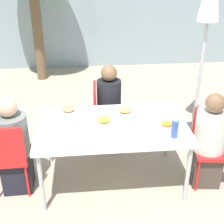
% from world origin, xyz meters
% --- Properties ---
extents(ground_plane, '(24.00, 24.00, 0.00)m').
position_xyz_m(ground_plane, '(0.00, 0.00, 0.00)').
color(ground_plane, tan).
extents(dining_table, '(1.60, 0.97, 0.74)m').
position_xyz_m(dining_table, '(0.00, 0.00, 0.69)').
color(dining_table, white).
rests_on(dining_table, ground).
extents(chair_left, '(0.41, 0.41, 0.86)m').
position_xyz_m(chair_left, '(-1.10, -0.11, 0.50)').
color(chair_left, red).
rests_on(chair_left, ground).
extents(person_left, '(0.34, 0.34, 1.10)m').
position_xyz_m(person_left, '(-1.05, -0.03, 0.51)').
color(person_left, black).
rests_on(person_left, ground).
extents(chair_right, '(0.45, 0.45, 0.86)m').
position_xyz_m(chair_right, '(1.11, -0.05, 0.50)').
color(chair_right, red).
rests_on(chair_right, ground).
extents(person_right, '(0.34, 0.34, 1.10)m').
position_xyz_m(person_right, '(1.05, -0.13, 0.52)').
color(person_right, '#473D33').
rests_on(person_right, ground).
extents(chair_far, '(0.42, 0.42, 0.86)m').
position_xyz_m(chair_far, '(-0.05, 0.79, 0.50)').
color(chair_far, red).
rests_on(chair_far, ground).
extents(person_far, '(0.31, 0.31, 1.15)m').
position_xyz_m(person_far, '(0.03, 0.73, 0.55)').
color(person_far, black).
rests_on(person_far, ground).
extents(closed_umbrella, '(0.36, 0.36, 2.48)m').
position_xyz_m(closed_umbrella, '(1.31, 1.00, 1.83)').
color(closed_umbrella, '#333333').
rests_on(closed_umbrella, ground).
extents(plate_0, '(0.25, 0.25, 0.07)m').
position_xyz_m(plate_0, '(-0.47, 0.34, 0.76)').
color(plate_0, white).
rests_on(plate_0, dining_table).
extents(plate_1, '(0.21, 0.21, 0.06)m').
position_xyz_m(plate_1, '(0.57, -0.10, 0.76)').
color(plate_1, white).
rests_on(plate_1, dining_table).
extents(plate_2, '(0.26, 0.26, 0.07)m').
position_xyz_m(plate_2, '(0.17, 0.25, 0.76)').
color(plate_2, white).
rests_on(plate_2, dining_table).
extents(plate_3, '(0.25, 0.25, 0.07)m').
position_xyz_m(plate_3, '(-0.08, 0.05, 0.76)').
color(plate_3, white).
rests_on(plate_3, dining_table).
extents(bottle, '(0.07, 0.07, 0.21)m').
position_xyz_m(bottle, '(0.59, -0.31, 0.83)').
color(bottle, '#334C8E').
rests_on(bottle, dining_table).
extents(drinking_cup, '(0.08, 0.08, 0.09)m').
position_xyz_m(drinking_cup, '(0.20, -0.24, 0.78)').
color(drinking_cup, silver).
rests_on(drinking_cup, dining_table).
extents(salad_bowl, '(0.14, 0.14, 0.05)m').
position_xyz_m(salad_bowl, '(-0.01, -0.19, 0.76)').
color(salad_bowl, white).
rests_on(salad_bowl, dining_table).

